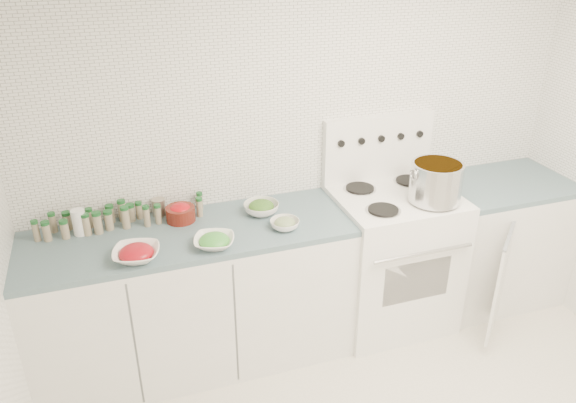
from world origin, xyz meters
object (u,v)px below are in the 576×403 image
object	(u,v)px
stock_pot	(436,180)
bowl_snowpea	(214,241)
stove	(391,254)
bowl_tomato	(136,253)

from	to	relation	value
stock_pot	bowl_snowpea	size ratio (longest dim) A/B	1.23
stove	bowl_tomato	distance (m)	1.68
bowl_snowpea	stock_pot	bearing A→B (deg)	1.34
stock_pot	bowl_tomato	world-z (taller)	stock_pot
stove	stock_pot	distance (m)	0.62
stock_pot	bowl_tomato	bearing A→B (deg)	-179.03
stove	stock_pot	world-z (taller)	stove
bowl_tomato	bowl_snowpea	bearing A→B (deg)	-0.25
stove	stock_pot	size ratio (longest dim) A/B	4.08
bowl_snowpea	bowl_tomato	bearing A→B (deg)	179.75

